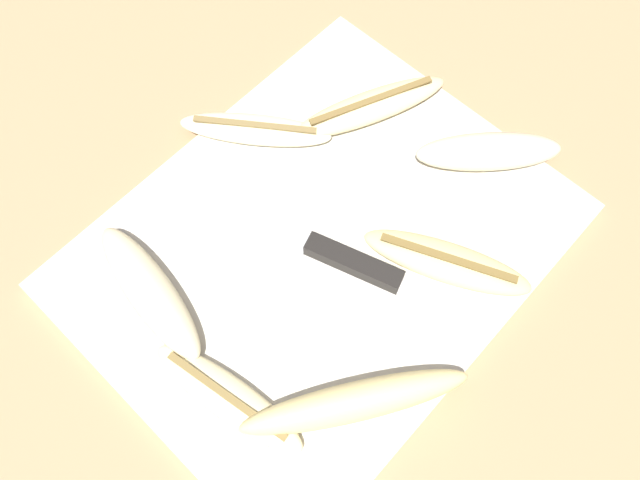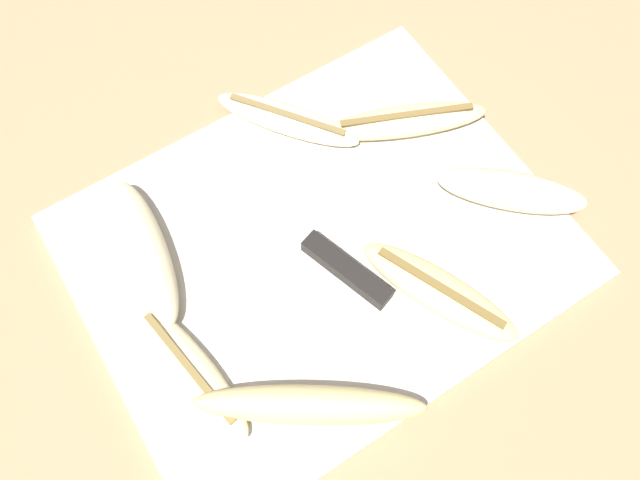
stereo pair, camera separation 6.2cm
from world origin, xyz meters
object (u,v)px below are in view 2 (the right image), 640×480
Objects in this scene: knife at (326,254)px; banana_golden_short at (309,405)px; banana_pale_long at (288,119)px; banana_soft_right at (191,370)px; banana_cream_curved at (145,251)px; banana_ripe_center at (406,121)px; banana_bright_far at (512,191)px; banana_spotted_left at (439,291)px.

knife is 1.26× the size of banana_golden_short.
banana_pale_long is 0.94× the size of banana_soft_right.
banana_pale_long is 0.21m from banana_cream_curved.
banana_ripe_center reaches higher than banana_pale_long.
banana_pale_long is at bearing 40.68° from banana_soft_right.
banana_bright_far is 0.82× the size of banana_cream_curved.
banana_pale_long is 0.29m from banana_soft_right.
banana_golden_short reaches higher than banana_soft_right.
knife is at bearing -32.70° from banana_cream_curved.
banana_golden_short is at bearing -146.30° from knife.
banana_pale_long is 0.31m from banana_golden_short.
knife is at bearing 51.53° from banana_golden_short.
banana_soft_right is 0.36m from banana_bright_far.
banana_soft_right is 0.25m from banana_spotted_left.
banana_pale_long is 0.25m from banana_bright_far.
banana_bright_far is at bearing -22.48° from banana_cream_curved.
knife is at bearing -108.00° from banana_pale_long.
banana_golden_short is (-0.14, -0.27, 0.01)m from banana_pale_long.
banana_bright_far and banana_golden_short have the same top height.
banana_soft_right reaches higher than banana_pale_long.
knife is 0.15m from banana_golden_short.
banana_bright_far is at bearing -31.27° from knife.
banana_pale_long is 0.25m from banana_spotted_left.
banana_pale_long is at bearing 54.18° from knife.
banana_cream_curved is (-0.20, -0.06, 0.01)m from banana_pale_long.
banana_cream_curved reaches higher than banana_soft_right.
banana_ripe_center is (0.09, 0.18, 0.00)m from banana_spotted_left.
knife is 0.17m from banana_soft_right.
banana_spotted_left is 0.95× the size of banana_ripe_center.
banana_soft_right is at bearing 165.52° from banana_spotted_left.
banana_spotted_left is at bearing -40.38° from banana_cream_curved.
banana_soft_right is 0.86× the size of banana_golden_short.
banana_soft_right is at bearing 172.42° from knife.
banana_golden_short is at bearing -166.36° from banana_bright_far.
banana_ripe_center is (0.11, -0.07, 0.00)m from banana_pale_long.
knife is at bearing 127.81° from banana_spotted_left.
banana_golden_short is at bearing -141.25° from banana_ripe_center.
banana_pale_long is 0.86× the size of banana_ripe_center.
banana_bright_far reaches higher than banana_soft_right.
banana_golden_short is at bearing -75.03° from banana_cream_curved.
knife is 1.34× the size of banana_ripe_center.
banana_spotted_left is (0.07, -0.09, 0.00)m from knife.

